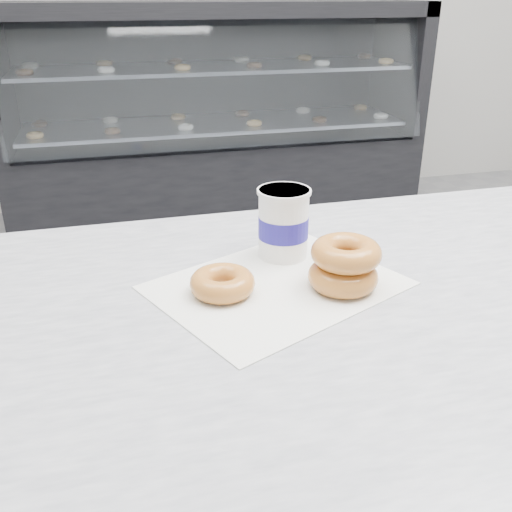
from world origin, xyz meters
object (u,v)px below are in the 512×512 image
(counter, at_px, (494,483))
(display_case, at_px, (215,138))
(coffee_cup, at_px, (283,223))
(donut_single, at_px, (222,283))
(donut_stack, at_px, (345,265))

(counter, xyz_separation_m, display_case, (0.00, 2.72, 0.04))
(display_case, relative_size, coffee_cup, 20.92)
(coffee_cup, bearing_deg, donut_single, -156.05)
(counter, relative_size, coffee_cup, 26.67)
(counter, bearing_deg, display_case, 90.00)
(display_case, distance_m, donut_single, 2.75)
(counter, distance_m, donut_stack, 0.59)
(donut_stack, xyz_separation_m, coffee_cup, (-0.05, 0.13, 0.02))
(donut_stack, bearing_deg, counter, -4.98)
(donut_single, bearing_deg, counter, -6.17)
(donut_stack, relative_size, coffee_cup, 1.19)
(donut_single, distance_m, coffee_cup, 0.16)
(counter, height_order, coffee_cup, coffee_cup)
(counter, xyz_separation_m, donut_single, (-0.50, 0.05, 0.47))
(coffee_cup, bearing_deg, donut_stack, -83.75)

